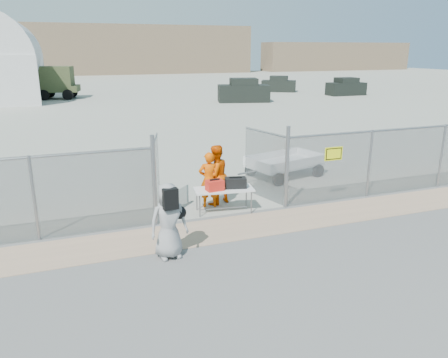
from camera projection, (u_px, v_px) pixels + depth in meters
name	position (u px, v px, depth m)	size (l,w,h in m)	color
ground	(251.00, 242.00, 10.93)	(160.00, 160.00, 0.00)	#505050
tarmac_inside	(101.00, 92.00, 48.71)	(160.00, 80.00, 0.01)	#98998B
dirt_strip	(237.00, 227.00, 11.83)	(44.00, 1.60, 0.01)	tan
distant_hills	(109.00, 50.00, 81.46)	(140.00, 6.00, 9.00)	#7F684F
chain_link_fence	(224.00, 179.00, 12.42)	(40.00, 0.20, 2.20)	gray
folding_table	(224.00, 200.00, 12.88)	(1.72, 0.72, 0.73)	silver
orange_bag	(215.00, 185.00, 12.57)	(0.49, 0.32, 0.30)	red
black_duffel	(236.00, 183.00, 12.82)	(0.61, 0.36, 0.30)	black
security_worker_left	(209.00, 180.00, 13.16)	(0.63, 0.41, 1.72)	#E05001
security_worker_right	(215.00, 175.00, 13.41)	(0.91, 0.71, 1.87)	#E05001
visitor	(168.00, 221.00, 9.94)	(0.88, 0.57, 1.79)	gray
utility_trailer	(285.00, 165.00, 16.47)	(3.63, 1.87, 0.88)	silver
military_truck	(43.00, 83.00, 41.64)	(6.41, 2.37, 3.06)	#3E4827
parked_vehicle_near	(244.00, 90.00, 39.53)	(4.56, 2.06, 2.06)	black
parked_vehicle_mid	(279.00, 84.00, 49.03)	(3.76, 1.70, 1.70)	black
parked_vehicle_far	(346.00, 87.00, 45.24)	(3.90, 1.76, 1.76)	black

